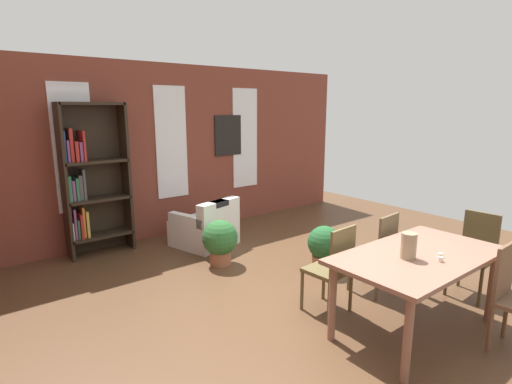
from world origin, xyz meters
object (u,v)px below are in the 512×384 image
dining_table (418,263)px  armchair_white (206,228)px  bookshelf_tall (91,180)px  potted_plant_by_shelf (220,240)px  dining_chair_far_left (333,267)px  potted_plant_corner (324,247)px  vase_on_table (409,246)px  dining_chair_head_right (475,252)px  dining_chair_far_right (378,250)px

dining_table → armchair_white: dining_table is taller
bookshelf_tall → armchair_white: bearing=-25.4°
bookshelf_tall → potted_plant_by_shelf: (1.21, -1.48, -0.75)m
dining_chair_far_left → potted_plant_corner: size_ratio=1.56×
vase_on_table → armchair_white: (-0.13, 3.32, -0.62)m
bookshelf_tall → dining_chair_head_right: bearing=-53.1°
dining_chair_far_left → potted_plant_by_shelf: bearing=96.0°
bookshelf_tall → armchair_white: size_ratio=2.22×
dining_table → dining_chair_far_right: bearing=61.0°
potted_plant_by_shelf → armchair_white: bearing=72.2°
dining_chair_far_right → armchair_white: size_ratio=0.97×
dining_chair_head_right → dining_chair_far_right: same height
bookshelf_tall → dining_chair_far_left: bearing=-67.0°
dining_table → bookshelf_tall: size_ratio=0.78×
bookshelf_tall → armchair_white: (1.46, -0.69, -0.82)m
dining_chair_head_right → dining_chair_far_left: bearing=156.5°
dining_table → dining_chair_head_right: bearing=0.2°
dining_chair_far_right → potted_plant_by_shelf: 2.07m
dining_table → potted_plant_corner: size_ratio=2.80×
vase_on_table → bookshelf_tall: (-1.59, 4.02, 0.20)m
dining_chair_head_right → armchair_white: dining_chair_head_right is taller
dining_table → vase_on_table: size_ratio=7.18×
dining_table → vase_on_table: 0.28m
dining_chair_head_right → potted_plant_by_shelf: bearing=125.4°
dining_chair_head_right → bookshelf_tall: size_ratio=0.43×
dining_table → bookshelf_tall: 4.41m
dining_chair_head_right → armchair_white: (-1.54, 3.32, -0.23)m
dining_chair_head_right → bookshelf_tall: (-3.01, 4.01, 0.59)m
dining_chair_far_right → bookshelf_tall: size_ratio=0.43×
bookshelf_tall → potted_plant_corner: (2.16, -2.51, -0.77)m
armchair_white → bookshelf_tall: bearing=154.6°
dining_chair_far_left → dining_chair_head_right: bearing=-23.5°
dining_chair_far_right → dining_chair_far_left: 0.77m
armchair_white → potted_plant_corner: bearing=-69.0°
dining_table → dining_chair_far_right: (0.39, 0.70, -0.17)m
dining_chair_head_right → dining_chair_far_left: same height
dining_table → dining_chair_head_right: size_ratio=1.79×
dining_chair_head_right → bookshelf_tall: 5.05m
vase_on_table → potted_plant_corner: bearing=69.2°
dining_table → vase_on_table: vase_on_table is taller
dining_chair_far_right → dining_table: bearing=-119.0°
dining_table → dining_chair_head_right: 1.24m
dining_chair_far_right → dining_chair_head_right: bearing=-39.9°
dining_chair_far_left → bookshelf_tall: size_ratio=0.43×
vase_on_table → armchair_white: 3.38m
dining_table → vase_on_table: (-0.19, 0.00, 0.21)m
armchair_white → potted_plant_by_shelf: (-0.25, -0.79, 0.07)m
vase_on_table → dining_chair_head_right: vase_on_table is taller
dining_table → armchair_white: 3.36m
bookshelf_tall → potted_plant_by_shelf: bearing=-50.8°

